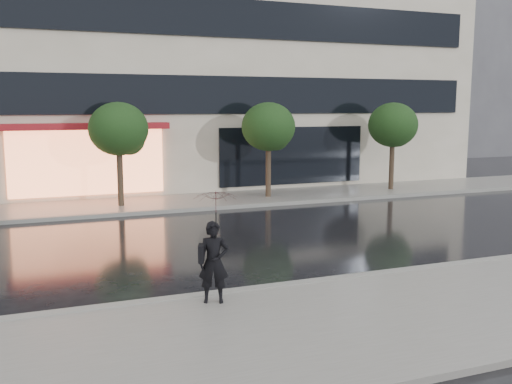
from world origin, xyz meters
name	(u,v)px	position (x,y,z in m)	size (l,w,h in m)	color
ground	(312,272)	(0.00, 0.00, 0.00)	(120.00, 120.00, 0.00)	black
sidewalk_near	(392,316)	(0.00, -3.25, 0.06)	(60.00, 4.50, 0.12)	slate
sidewalk_far	(197,201)	(0.00, 10.25, 0.06)	(60.00, 3.50, 0.12)	slate
curb_near	(333,281)	(0.00, -1.00, 0.07)	(60.00, 0.25, 0.14)	gray
curb_far	(209,208)	(0.00, 8.50, 0.07)	(60.00, 0.25, 0.14)	gray
office_building	(153,2)	(0.00, 17.97, 9.00)	(30.00, 12.76, 18.00)	beige
bg_building_right	(442,55)	(26.00, 28.00, 8.00)	(12.00, 12.00, 16.00)	#4C4C54
tree_mid_west	(120,131)	(-2.94, 10.03, 2.92)	(2.20, 2.20, 3.99)	#33261C
tree_mid_east	(269,129)	(3.06, 10.03, 2.92)	(2.20, 2.20, 3.99)	#33261C
tree_far_east	(394,127)	(9.06, 10.03, 2.92)	(2.20, 2.20, 3.99)	#33261C
pedestrian_with_umbrella	(215,231)	(-2.82, -1.51, 1.51)	(1.06, 1.06, 2.17)	black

